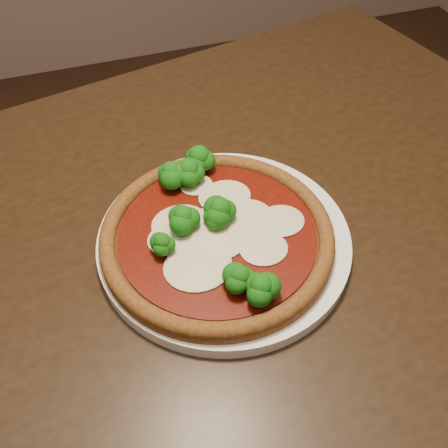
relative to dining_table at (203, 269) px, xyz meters
name	(u,v)px	position (x,y,z in m)	size (l,w,h in m)	color
dining_table	(203,269)	(0.00, 0.00, 0.00)	(1.38, 1.05, 0.75)	black
plate	(224,240)	(0.02, -0.04, 0.11)	(0.33, 0.33, 0.02)	white
pizza	(215,230)	(0.01, -0.04, 0.13)	(0.29, 0.29, 0.06)	brown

